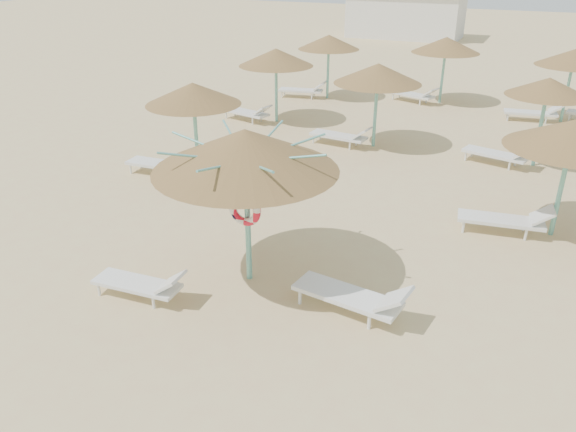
% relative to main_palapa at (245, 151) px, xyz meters
% --- Properties ---
extents(ground, '(120.00, 120.00, 0.00)m').
position_rel_main_palapa_xyz_m(ground, '(0.37, -0.30, -2.67)').
color(ground, tan).
rests_on(ground, ground).
extents(main_palapa, '(3.42, 3.42, 3.07)m').
position_rel_main_palapa_xyz_m(main_palapa, '(0.00, 0.00, 0.00)').
color(main_palapa, '#68B4A8').
rests_on(main_palapa, ground).
extents(lounger_main_a, '(1.84, 0.67, 0.66)m').
position_rel_main_palapa_xyz_m(lounger_main_a, '(-1.47, -1.46, -2.36)').
color(lounger_main_a, silver).
rests_on(lounger_main_a, ground).
extents(lounger_main_b, '(2.18, 0.92, 0.77)m').
position_rel_main_palapa_xyz_m(lounger_main_b, '(2.27, -0.29, -2.30)').
color(lounger_main_b, silver).
rests_on(lounger_main_b, ground).
extents(palapa_field, '(18.10, 14.27, 2.71)m').
position_rel_main_palapa_xyz_m(palapa_field, '(2.26, 9.98, -0.35)').
color(palapa_field, '#68B4A8').
rests_on(palapa_field, ground).
extents(service_hut, '(8.40, 4.40, 3.25)m').
position_rel_main_palapa_xyz_m(service_hut, '(-5.63, 34.70, -1.03)').
color(service_hut, silver).
rests_on(service_hut, ground).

